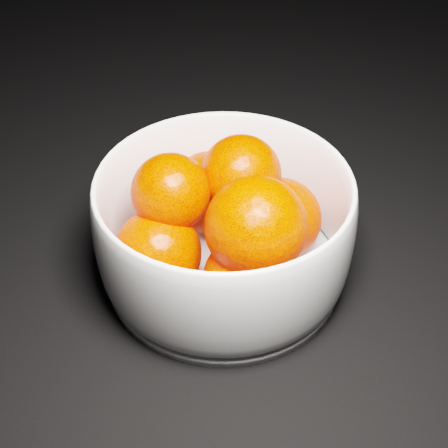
# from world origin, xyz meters

# --- Properties ---
(bowl) EXTENTS (0.25, 0.25, 0.12)m
(bowl) POSITION_xyz_m (-0.25, 0.25, 0.06)
(bowl) COLOR white
(bowl) RESTS_ON ground
(orange_pile) EXTENTS (0.19, 0.20, 0.13)m
(orange_pile) POSITION_xyz_m (-0.25, 0.25, 0.07)
(orange_pile) COLOR #FF2C00
(orange_pile) RESTS_ON bowl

